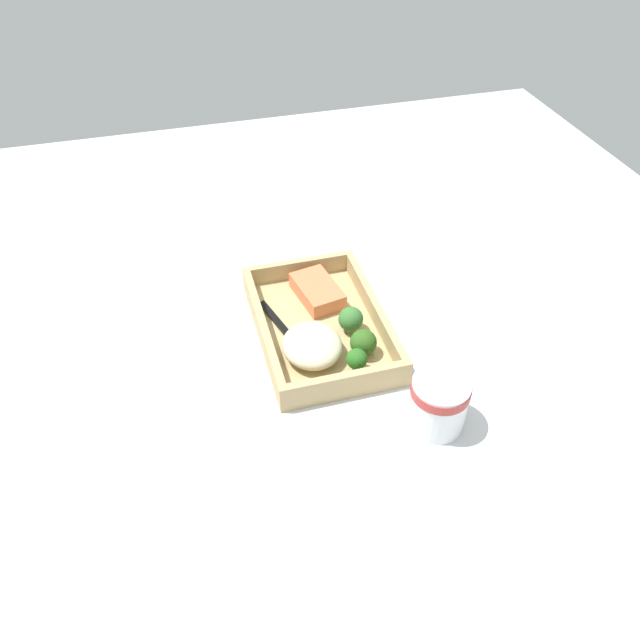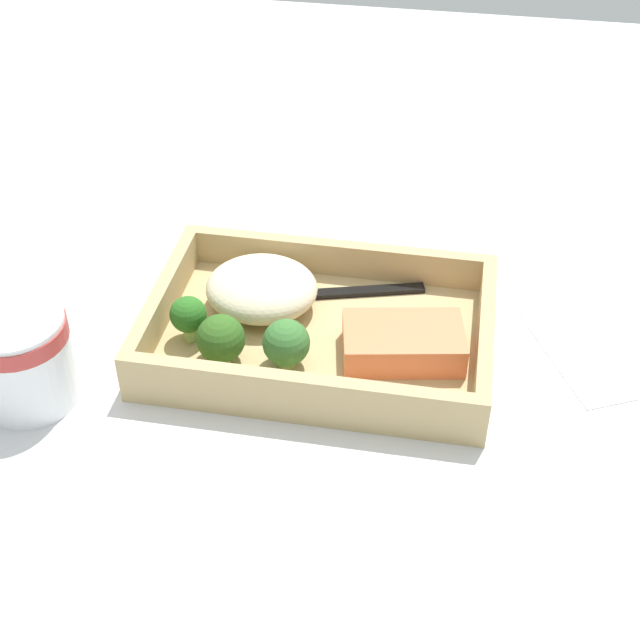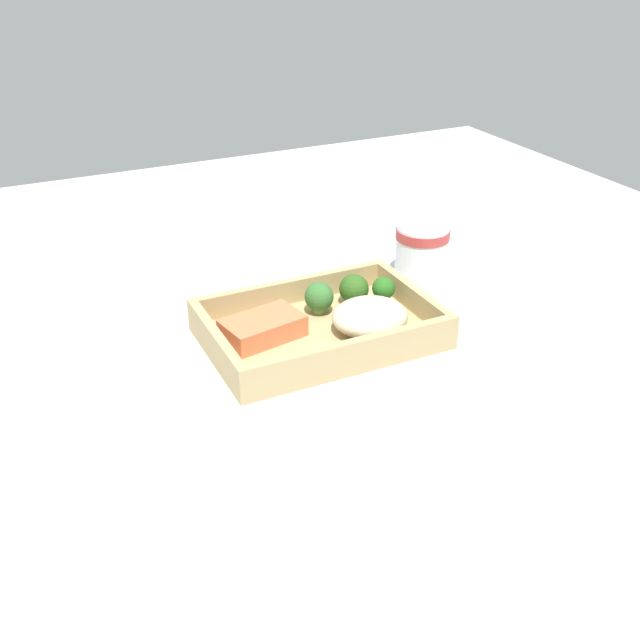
# 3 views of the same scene
# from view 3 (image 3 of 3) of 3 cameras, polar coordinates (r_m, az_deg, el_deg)

# --- Properties ---
(ground_plane) EXTENTS (1.60, 1.60, 0.02)m
(ground_plane) POSITION_cam_3_polar(r_m,az_deg,el_deg) (0.95, -0.00, -1.96)
(ground_plane) COLOR silver
(takeout_tray) EXTENTS (0.28, 0.19, 0.01)m
(takeout_tray) POSITION_cam_3_polar(r_m,az_deg,el_deg) (0.94, -0.00, -1.12)
(takeout_tray) COLOR tan
(takeout_tray) RESTS_ON ground_plane
(tray_rim) EXTENTS (0.28, 0.19, 0.03)m
(tray_rim) POSITION_cam_3_polar(r_m,az_deg,el_deg) (0.93, -0.00, 0.06)
(tray_rim) COLOR tan
(tray_rim) RESTS_ON takeout_tray
(salmon_fillet) EXTENTS (0.11, 0.07, 0.03)m
(salmon_fillet) POSITION_cam_3_polar(r_m,az_deg,el_deg) (0.92, -4.39, -0.60)
(salmon_fillet) COLOR #E67549
(salmon_fillet) RESTS_ON takeout_tray
(mashed_potatoes) EXTENTS (0.10, 0.09, 0.04)m
(mashed_potatoes) POSITION_cam_3_polar(r_m,az_deg,el_deg) (0.93, 3.83, 0.25)
(mashed_potatoes) COLOR beige
(mashed_potatoes) RESTS_ON takeout_tray
(broccoli_floret_1) EXTENTS (0.04, 0.04, 0.04)m
(broccoli_floret_1) POSITION_cam_3_polar(r_m,az_deg,el_deg) (0.97, -0.07, 1.75)
(broccoli_floret_1) COLOR #769B52
(broccoli_floret_1) RESTS_ON takeout_tray
(broccoli_floret_2) EXTENTS (0.03, 0.03, 0.04)m
(broccoli_floret_2) POSITION_cam_3_polar(r_m,az_deg,el_deg) (0.99, 4.86, 2.37)
(broccoli_floret_2) COLOR #84AA5A
(broccoli_floret_2) RESTS_ON takeout_tray
(broccoli_floret_3) EXTENTS (0.04, 0.04, 0.04)m
(broccoli_floret_3) POSITION_cam_3_polar(r_m,az_deg,el_deg) (0.99, 2.60, 2.35)
(broccoli_floret_3) COLOR #86AB64
(broccoli_floret_3) RESTS_ON takeout_tray
(fork) EXTENTS (0.16, 0.06, 0.00)m
(fork) POSITION_cam_3_polar(r_m,az_deg,el_deg) (0.90, 1.79, -2.07)
(fork) COLOR black
(fork) RESTS_ON takeout_tray
(paper_cup) EXTENTS (0.08, 0.08, 0.08)m
(paper_cup) POSITION_cam_3_polar(r_m,az_deg,el_deg) (1.10, 7.76, 5.40)
(paper_cup) COLOR white
(paper_cup) RESTS_ON ground_plane
(receipt_slip) EXTENTS (0.13, 0.15, 0.00)m
(receipt_slip) POSITION_cam_3_polar(r_m,az_deg,el_deg) (0.85, -12.75, -5.69)
(receipt_slip) COLOR white
(receipt_slip) RESTS_ON ground_plane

